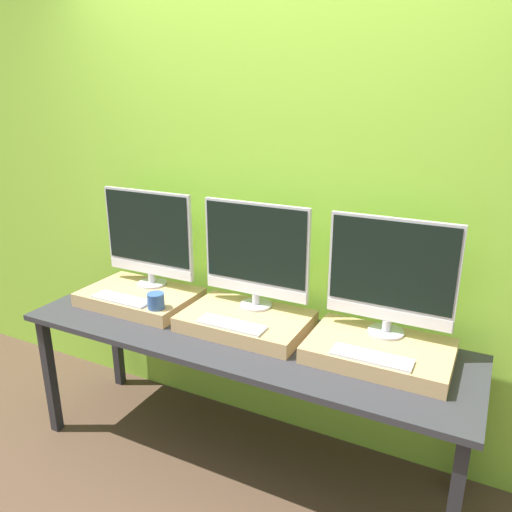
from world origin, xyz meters
TOP-DOWN VIEW (x-y plane):
  - ground_plane at (0.00, 0.00)m, footprint 12.00×12.00m
  - wall_back at (0.00, 0.72)m, footprint 8.00×0.04m
  - workbench at (0.00, 0.33)m, footprint 2.23×0.65m
  - wooden_riser_left at (-0.66, 0.40)m, footprint 0.61×0.41m
  - monitor_left at (-0.66, 0.51)m, footprint 0.56×0.16m
  - keyboard_left at (-0.66, 0.26)m, footprint 0.33×0.10m
  - mug at (-0.44, 0.26)m, footprint 0.09×0.09m
  - wooden_riser_center at (0.00, 0.40)m, footprint 0.61×0.41m
  - monitor_center at (0.00, 0.51)m, footprint 0.56×0.16m
  - keyboard_center at (0.00, 0.26)m, footprint 0.33×0.10m
  - wooden_riser_right at (0.66, 0.40)m, footprint 0.61×0.41m
  - monitor_right at (0.66, 0.51)m, footprint 0.56×0.16m
  - keyboard_right at (0.66, 0.26)m, footprint 0.33×0.10m

SIDE VIEW (x-z plane):
  - ground_plane at x=0.00m, z-range 0.00..0.00m
  - workbench at x=0.00m, z-range 0.30..1.03m
  - wooden_riser_left at x=-0.66m, z-range 0.73..0.81m
  - wooden_riser_center at x=0.00m, z-range 0.73..0.81m
  - wooden_riser_right at x=0.66m, z-range 0.73..0.81m
  - keyboard_left at x=-0.66m, z-range 0.81..0.82m
  - keyboard_center at x=0.00m, z-range 0.81..0.82m
  - keyboard_right at x=0.66m, z-range 0.81..0.82m
  - mug at x=-0.44m, z-range 0.81..0.89m
  - monitor_left at x=-0.66m, z-range 0.82..1.36m
  - monitor_center at x=0.00m, z-range 0.82..1.36m
  - monitor_right at x=0.66m, z-range 0.82..1.36m
  - wall_back at x=0.00m, z-range 0.00..2.60m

